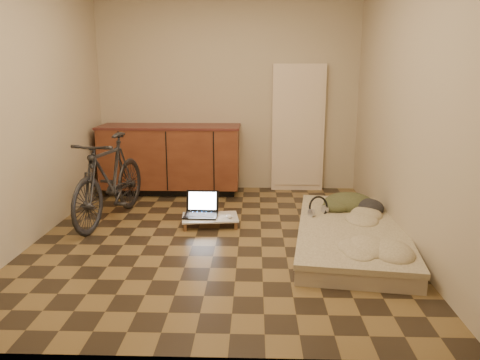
{
  "coord_description": "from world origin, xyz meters",
  "views": [
    {
      "loc": [
        0.37,
        -4.39,
        1.63
      ],
      "look_at": [
        0.22,
        0.15,
        0.55
      ],
      "focal_mm": 35.0,
      "sensor_mm": 36.0,
      "label": 1
    }
  ],
  "objects_px": {
    "bicycle": "(109,175)",
    "futon": "(351,234)",
    "laptop": "(201,210)",
    "lap_desk": "(210,218)"
  },
  "relations": [
    {
      "from": "bicycle",
      "to": "futon",
      "type": "xyz_separation_m",
      "value": [
        2.5,
        -0.6,
        -0.43
      ]
    },
    {
      "from": "bicycle",
      "to": "futon",
      "type": "distance_m",
      "value": 2.61
    },
    {
      "from": "futon",
      "to": "laptop",
      "type": "height_order",
      "value": "laptop"
    },
    {
      "from": "lap_desk",
      "to": "laptop",
      "type": "distance_m",
      "value": 0.13
    },
    {
      "from": "futon",
      "to": "lap_desk",
      "type": "relative_size",
      "value": 3.48
    },
    {
      "from": "bicycle",
      "to": "lap_desk",
      "type": "distance_m",
      "value": 1.19
    },
    {
      "from": "futon",
      "to": "lap_desk",
      "type": "distance_m",
      "value": 1.48
    },
    {
      "from": "bicycle",
      "to": "laptop",
      "type": "relative_size",
      "value": 4.45
    },
    {
      "from": "futon",
      "to": "laptop",
      "type": "distance_m",
      "value": 1.59
    },
    {
      "from": "lap_desk",
      "to": "futon",
      "type": "bearing_deg",
      "value": -25.55
    }
  ]
}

